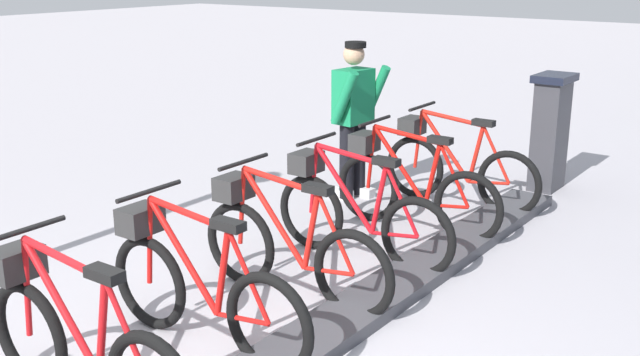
% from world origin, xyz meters
% --- Properties ---
extents(payment_kiosk, '(0.36, 0.52, 1.28)m').
position_xyz_m(payment_kiosk, '(0.05, -5.55, 0.67)').
color(payment_kiosk, '#38383D').
rests_on(payment_kiosk, ground).
extents(bike_docked_0, '(1.72, 0.54, 1.02)m').
position_xyz_m(bike_docked_0, '(0.62, -4.39, 0.43)').
color(bike_docked_0, black).
rests_on(bike_docked_0, ground).
extents(bike_docked_1, '(1.72, 0.54, 1.02)m').
position_xyz_m(bike_docked_1, '(0.62, -3.47, 0.43)').
color(bike_docked_1, black).
rests_on(bike_docked_1, ground).
extents(bike_docked_2, '(1.72, 0.54, 1.02)m').
position_xyz_m(bike_docked_2, '(0.62, -2.56, 0.43)').
color(bike_docked_2, black).
rests_on(bike_docked_2, ground).
extents(bike_docked_3, '(1.72, 0.54, 1.02)m').
position_xyz_m(bike_docked_3, '(0.62, -1.64, 0.43)').
color(bike_docked_3, black).
rests_on(bike_docked_3, ground).
extents(bike_docked_4, '(1.72, 0.54, 1.02)m').
position_xyz_m(bike_docked_4, '(0.62, -0.72, 0.43)').
color(bike_docked_4, black).
rests_on(bike_docked_4, ground).
extents(bike_docked_5, '(1.72, 0.54, 1.02)m').
position_xyz_m(bike_docked_5, '(0.62, 0.20, 0.43)').
color(bike_docked_5, black).
rests_on(bike_docked_5, ground).
extents(worker_near_rack, '(0.50, 0.65, 1.66)m').
position_xyz_m(worker_near_rack, '(1.60, -3.99, 0.91)').
color(worker_near_rack, white).
rests_on(worker_near_rack, ground).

